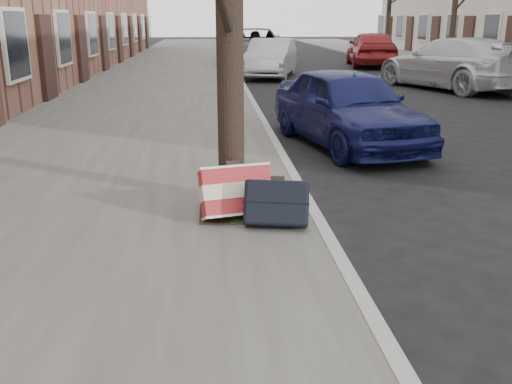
{
  "coord_description": "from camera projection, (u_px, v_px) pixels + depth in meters",
  "views": [
    {
      "loc": [
        -2.31,
        -4.39,
        2.03
      ],
      "look_at": [
        -1.88,
        0.8,
        0.43
      ],
      "focal_mm": 40.0,
      "sensor_mm": 36.0,
      "label": 1
    }
  ],
  "objects": [
    {
      "name": "car_near_front",
      "position": [
        348.0,
        107.0,
        9.24
      ],
      "size": [
        2.26,
        3.97,
        1.27
      ],
      "primitive_type": "imported",
      "rotation": [
        0.0,
        0.0,
        0.21
      ],
      "color": "#11164A",
      "rests_on": "ground"
    },
    {
      "name": "dirt_patch",
      "position": [
        241.0,
        209.0,
        5.9
      ],
      "size": [
        0.85,
        0.85,
        0.02
      ],
      "primitive_type": "cube",
      "color": "black",
      "rests_on": "near_sidewalk"
    },
    {
      "name": "far_sidewalk",
      "position": [
        499.0,
        76.0,
        19.85
      ],
      "size": [
        4.0,
        70.0,
        0.12
      ],
      "primitive_type": "cube",
      "color": "slate",
      "rests_on": "ground"
    },
    {
      "name": "car_far_back",
      "position": [
        371.0,
        48.0,
        24.36
      ],
      "size": [
        2.44,
        4.69,
        1.52
      ],
      "primitive_type": "imported",
      "rotation": [
        0.0,
        0.0,
        2.99
      ],
      "color": "maroon",
      "rests_on": "ground"
    },
    {
      "name": "car_far_front",
      "position": [
        453.0,
        63.0,
        16.6
      ],
      "size": [
        3.69,
        5.54,
        1.49
      ],
      "primitive_type": "imported",
      "rotation": [
        0.0,
        0.0,
        3.48
      ],
      "color": "#B5B7BC",
      "rests_on": "ground"
    },
    {
      "name": "tree_far_c",
      "position": [
        389.0,
        9.0,
        29.68
      ],
      "size": [
        0.23,
        0.23,
        4.71
      ],
      "primitive_type": "cylinder",
      "color": "black",
      "rests_on": "far_sidewalk"
    },
    {
      "name": "suitcase_navy",
      "position": [
        277.0,
        203.0,
        5.36
      ],
      "size": [
        0.66,
        0.46,
        0.48
      ],
      "primitive_type": "cube",
      "rotation": [
        -0.42,
        0.0,
        -0.19
      ],
      "color": "black",
      "rests_on": "near_sidewalk"
    },
    {
      "name": "car_near_mid",
      "position": [
        271.0,
        58.0,
        19.98
      ],
      "size": [
        2.36,
        4.25,
        1.33
      ],
      "primitive_type": "imported",
      "rotation": [
        0.0,
        0.0,
        -0.25
      ],
      "color": "#B5BABE",
      "rests_on": "ground"
    },
    {
      "name": "near_sidewalk",
      "position": [
        166.0,
        79.0,
        18.93
      ],
      "size": [
        5.0,
        70.0,
        0.12
      ],
      "primitive_type": "cube",
      "color": "#66645D",
      "rests_on": "ground"
    },
    {
      "name": "suitcase_red",
      "position": [
        236.0,
        192.0,
        5.61
      ],
      "size": [
        0.75,
        0.52,
        0.53
      ],
      "primitive_type": "cube",
      "rotation": [
        -0.42,
        0.0,
        0.23
      ],
      "color": "maroon",
      "rests_on": "near_sidewalk"
    },
    {
      "name": "tree_far_b",
      "position": [
        455.0,
        3.0,
        21.79
      ],
      "size": [
        0.22,
        0.22,
        4.85
      ],
      "primitive_type": "cylinder",
      "color": "black",
      "rests_on": "far_sidewalk"
    },
    {
      "name": "car_near_back",
      "position": [
        255.0,
        47.0,
        25.32
      ],
      "size": [
        3.13,
        5.9,
        1.58
      ],
      "primitive_type": "imported",
      "rotation": [
        0.0,
        0.0,
        -0.09
      ],
      "color": "#323236",
      "rests_on": "ground"
    },
    {
      "name": "ground",
      "position": [
        478.0,
        261.0,
        4.96
      ],
      "size": [
        120.0,
        120.0,
        0.0
      ],
      "primitive_type": "plane",
      "color": "black",
      "rests_on": "ground"
    }
  ]
}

